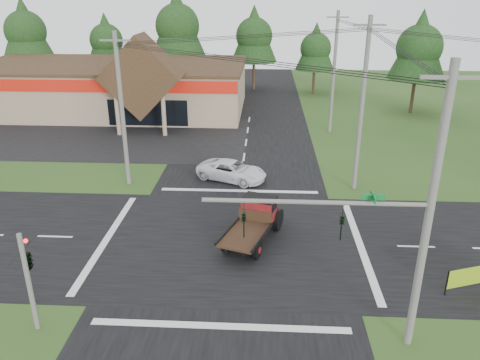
{
  "coord_description": "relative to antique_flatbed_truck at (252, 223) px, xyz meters",
  "views": [
    {
      "loc": [
        1.69,
        -22.53,
        12.96
      ],
      "look_at": [
        0.24,
        3.67,
        2.2
      ],
      "focal_mm": 35.0,
      "sensor_mm": 36.0,
      "label": 1
    }
  ],
  "objects": [
    {
      "name": "white_pickup",
      "position": [
        -1.76,
        8.91,
        -0.42
      ],
      "size": [
        5.58,
        4.1,
        1.41
      ],
      "primitive_type": "imported",
      "rotation": [
        0.0,
        0.0,
        1.18
      ],
      "color": "white",
      "rests_on": "ground"
    },
    {
      "name": "parking_apron",
      "position": [
        -15.11,
        18.83,
        -1.11
      ],
      "size": [
        28.0,
        14.0,
        0.02
      ],
      "primitive_type": "cube",
      "color": "black",
      "rests_on": "ground"
    },
    {
      "name": "tree_side_ne",
      "position": [
        16.89,
        29.83,
        6.26
      ],
      "size": [
        6.16,
        6.16,
        11.11
      ],
      "color": "#332316",
      "rests_on": "ground"
    },
    {
      "name": "road_ns",
      "position": [
        -1.11,
        -0.17,
        -1.11
      ],
      "size": [
        12.0,
        120.0,
        0.02
      ],
      "primitive_type": "cube",
      "color": "black",
      "rests_on": "ground"
    },
    {
      "name": "utility_pole_nr",
      "position": [
        6.39,
        -7.67,
        4.52
      ],
      "size": [
        2.0,
        0.3,
        11.0
      ],
      "color": "#595651",
      "rests_on": "ground"
    },
    {
      "name": "antique_flatbed_truck",
      "position": [
        0.0,
        0.0,
        0.0
      ],
      "size": [
        3.68,
        5.74,
        2.24
      ],
      "primitive_type": null,
      "rotation": [
        0.0,
        0.0,
        -0.33
      ],
      "color": "#550C16",
      "rests_on": "ground"
    },
    {
      "name": "traffic_signal_mast",
      "position": [
        4.71,
        -7.67,
        3.3
      ],
      "size": [
        8.12,
        0.24,
        7.0
      ],
      "color": "#595651",
      "rests_on": "ground"
    },
    {
      "name": "ground",
      "position": [
        -1.11,
        -0.17,
        -1.12
      ],
      "size": [
        120.0,
        120.0,
        0.0
      ],
      "primitive_type": "plane",
      "color": "#29481A",
      "rests_on": "ground"
    },
    {
      "name": "utility_pole_nw",
      "position": [
        -9.11,
        7.83,
        4.27
      ],
      "size": [
        2.0,
        0.3,
        10.5
      ],
      "color": "#595651",
      "rests_on": "ground"
    },
    {
      "name": "road_ew",
      "position": [
        -1.11,
        -0.17,
        -1.11
      ],
      "size": [
        120.0,
        12.0,
        0.02
      ],
      "primitive_type": "cube",
      "color": "black",
      "rests_on": "ground"
    },
    {
      "name": "cvs_building",
      "position": [
        -16.82,
        29.4,
        1.66
      ],
      "size": [
        30.4,
        18.2,
        9.19
      ],
      "color": "gray",
      "rests_on": "ground"
    },
    {
      "name": "utility_pole_n",
      "position": [
        6.89,
        21.83,
        4.62
      ],
      "size": [
        2.0,
        0.3,
        11.2
      ],
      "color": "#595651",
      "rests_on": "ground"
    },
    {
      "name": "tree_row_d",
      "position": [
        -1.11,
        41.83,
        6.26
      ],
      "size": [
        6.16,
        6.16,
        11.11
      ],
      "color": "#332316",
      "rests_on": "ground"
    },
    {
      "name": "tree_row_c",
      "position": [
        -11.11,
        40.83,
        7.6
      ],
      "size": [
        7.28,
        7.28,
        13.13
      ],
      "color": "#332316",
      "rests_on": "ground"
    },
    {
      "name": "tree_row_a",
      "position": [
        -31.11,
        39.83,
        6.93
      ],
      "size": [
        6.72,
        6.72,
        12.12
      ],
      "color": "#332316",
      "rests_on": "ground"
    },
    {
      "name": "utility_pole_ne",
      "position": [
        6.89,
        7.83,
        4.77
      ],
      "size": [
        2.0,
        0.3,
        11.5
      ],
      "color": "#595651",
      "rests_on": "ground"
    },
    {
      "name": "tree_row_e",
      "position": [
        6.89,
        39.83,
        4.91
      ],
      "size": [
        5.04,
        5.04,
        9.09
      ],
      "color": "#332316",
      "rests_on": "ground"
    },
    {
      "name": "traffic_signal_corner",
      "position": [
        -8.61,
        -7.49,
        2.4
      ],
      "size": [
        0.53,
        2.48,
        4.4
      ],
      "color": "#595651",
      "rests_on": "ground"
    },
    {
      "name": "tree_row_b",
      "position": [
        -21.11,
        41.83,
        5.58
      ],
      "size": [
        5.6,
        5.6,
        10.1
      ],
      "color": "#332316",
      "rests_on": "ground"
    }
  ]
}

